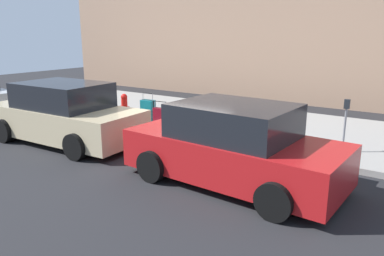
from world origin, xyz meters
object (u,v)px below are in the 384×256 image
(suitcase_red_2, at_px, (250,127))
(suitcase_navy_6, at_px, (178,117))
(bollard_post, at_px, (107,106))
(parked_car_red_0, at_px, (233,147))
(suitcase_silver_3, at_px, (233,124))
(suitcase_olive_4, at_px, (214,122))
(suitcase_black_5, at_px, (196,121))
(fire_hydrant, at_px, (124,106))
(suitcase_teal_1, at_px, (268,130))
(suitcase_maroon_0, at_px, (289,135))
(parking_meter, at_px, (346,118))
(suitcase_maroon_7, at_px, (161,117))
(suitcase_teal_8, at_px, (148,111))
(parked_car_beige_1, at_px, (64,115))

(suitcase_red_2, distance_m, suitcase_navy_6, 2.30)
(bollard_post, relative_size, parked_car_red_0, 0.17)
(suitcase_silver_3, height_order, bollard_post, suitcase_silver_3)
(suitcase_silver_3, height_order, suitcase_olive_4, suitcase_olive_4)
(suitcase_silver_3, distance_m, suitcase_black_5, 1.16)
(suitcase_navy_6, xyz_separation_m, fire_hydrant, (2.20, -0.05, 0.11))
(suitcase_teal_1, xyz_separation_m, fire_hydrant, (5.04, 0.02, 0.09))
(suitcase_olive_4, height_order, suitcase_navy_6, suitcase_olive_4)
(suitcase_silver_3, xyz_separation_m, suitcase_black_5, (1.15, 0.07, -0.05))
(suitcase_maroon_0, height_order, fire_hydrant, fire_hydrant)
(suitcase_olive_4, distance_m, suitcase_navy_6, 1.23)
(suitcase_black_5, height_order, suitcase_navy_6, suitcase_navy_6)
(suitcase_maroon_0, distance_m, suitcase_navy_6, 3.41)
(parking_meter, xyz_separation_m, parked_car_red_0, (1.44, 2.81, -0.22))
(suitcase_maroon_7, height_order, bollard_post, same)
(suitcase_red_2, relative_size, fire_hydrant, 0.83)
(suitcase_teal_1, xyz_separation_m, suitcase_silver_3, (1.05, -0.03, -0.02))
(suitcase_teal_8, distance_m, parking_meter, 5.86)
(parking_meter, distance_m, parked_car_beige_1, 7.14)
(suitcase_red_2, relative_size, suitcase_teal_8, 0.71)
(suitcase_silver_3, relative_size, parked_car_beige_1, 0.19)
(suitcase_maroon_0, bearing_deg, bollard_post, 1.30)
(parking_meter, relative_size, parked_car_red_0, 0.29)
(suitcase_maroon_0, relative_size, parking_meter, 0.50)
(suitcase_teal_1, xyz_separation_m, suitcase_red_2, (0.54, -0.04, -0.03))
(suitcase_olive_4, height_order, parked_car_red_0, parked_car_red_0)
(parking_meter, height_order, parked_car_beige_1, parked_car_beige_1)
(suitcase_silver_3, xyz_separation_m, parked_car_red_0, (-1.40, 2.62, 0.28))
(fire_hydrant, bearing_deg, parking_meter, -177.90)
(suitcase_olive_4, distance_m, parked_car_red_0, 3.22)
(suitcase_black_5, relative_size, parked_car_beige_1, 0.13)
(suitcase_red_2, distance_m, parked_car_beige_1, 4.99)
(parked_car_red_0, bearing_deg, suitcase_black_5, -44.92)
(parked_car_red_0, bearing_deg, parked_car_beige_1, 0.00)
(suitcase_black_5, relative_size, fire_hydrant, 0.73)
(suitcase_red_2, distance_m, parking_meter, 2.39)
(suitcase_olive_4, height_order, suitcase_teal_8, suitcase_olive_4)
(suitcase_teal_8, distance_m, parked_car_beige_1, 2.70)
(parking_meter, bearing_deg, suitcase_maroon_7, 3.55)
(suitcase_maroon_7, xyz_separation_m, suitcase_teal_8, (0.59, -0.10, 0.09))
(suitcase_olive_4, relative_size, fire_hydrant, 1.20)
(parked_car_red_0, relative_size, parked_car_beige_1, 0.95)
(suitcase_maroon_0, xyz_separation_m, suitcase_teal_1, (0.57, -0.03, 0.05))
(suitcase_maroon_0, bearing_deg, parking_meter, -168.08)
(parked_car_red_0, bearing_deg, suitcase_olive_4, -52.60)
(suitcase_teal_1, height_order, suitcase_teal_8, suitcase_teal_1)
(suitcase_silver_3, distance_m, suitcase_maroon_7, 2.41)
(suitcase_olive_4, bearing_deg, parked_car_red_0, 127.40)
(suitcase_silver_3, relative_size, suitcase_maroon_7, 1.14)
(suitcase_black_5, relative_size, bollard_post, 0.80)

